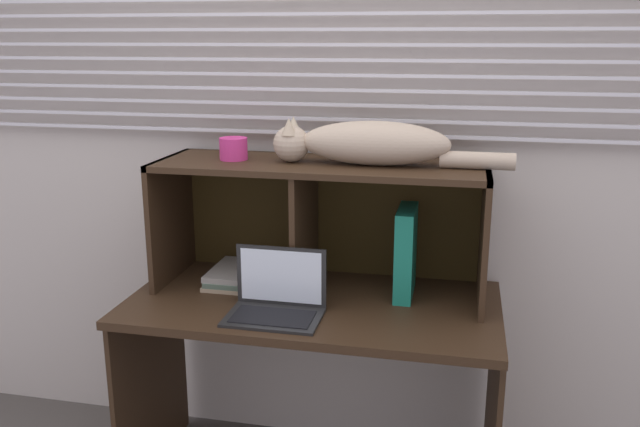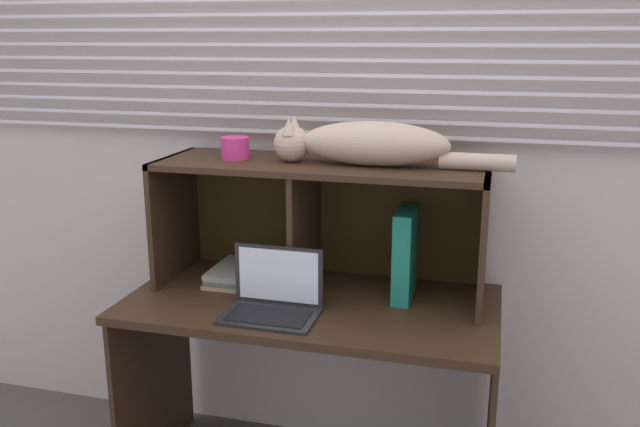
% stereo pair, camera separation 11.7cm
% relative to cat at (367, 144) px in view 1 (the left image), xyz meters
% --- Properties ---
extents(back_panel_with_blinds, '(4.40, 0.08, 2.50)m').
position_rel_cat_xyz_m(back_panel_with_blinds, '(-0.16, 0.24, -0.04)').
color(back_panel_with_blinds, beige).
rests_on(back_panel_with_blinds, ground).
extents(desk, '(1.29, 0.65, 0.75)m').
position_rel_cat_xyz_m(desk, '(-0.16, -0.12, -0.70)').
color(desk, '#332114').
rests_on(desk, ground).
extents(hutch_shelf_unit, '(1.17, 0.39, 0.47)m').
position_rel_cat_xyz_m(hutch_shelf_unit, '(-0.17, 0.03, -0.22)').
color(hutch_shelf_unit, '#332114').
rests_on(hutch_shelf_unit, desk).
extents(cat, '(0.82, 0.17, 0.16)m').
position_rel_cat_xyz_m(cat, '(0.00, 0.00, 0.00)').
color(cat, '#BDA68D').
rests_on(cat, hutch_shelf_unit).
extents(laptop, '(0.31, 0.20, 0.22)m').
position_rel_cat_xyz_m(laptop, '(-0.25, -0.27, -0.49)').
color(laptop, black).
rests_on(laptop, desk).
extents(binder_upright, '(0.06, 0.22, 0.32)m').
position_rel_cat_xyz_m(binder_upright, '(0.14, -0.00, -0.38)').
color(binder_upright, '#197A61').
rests_on(binder_upright, desk).
extents(book_stack, '(0.16, 0.26, 0.05)m').
position_rel_cat_xyz_m(book_stack, '(-0.50, -0.00, -0.51)').
color(book_stack, tan).
rests_on(book_stack, desk).
extents(small_basket, '(0.10, 0.10, 0.08)m').
position_rel_cat_xyz_m(small_basket, '(-0.48, -0.00, -0.03)').
color(small_basket, '#CE327D').
rests_on(small_basket, hutch_shelf_unit).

